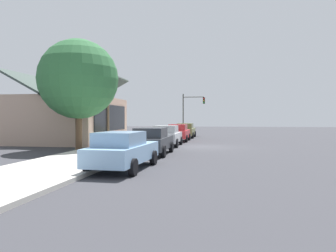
{
  "coord_description": "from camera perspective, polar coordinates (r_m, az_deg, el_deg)",
  "views": [
    {
      "loc": [
        -24.55,
        -1.43,
        2.15
      ],
      "look_at": [
        1.51,
        3.0,
        1.52
      ],
      "focal_mm": 35.05,
      "sensor_mm": 36.0,
      "label": 1
    }
  ],
  "objects": [
    {
      "name": "ground_plane",
      "position": [
        24.68,
        6.31,
        -3.64
      ],
      "size": [
        120.0,
        120.0,
        0.0
      ],
      "primitive_type": "plane",
      "color": "#38383D"
    },
    {
      "name": "sidewalk_curb",
      "position": [
        25.62,
        -6.32,
        -3.28
      ],
      "size": [
        60.0,
        4.2,
        0.16
      ],
      "primitive_type": "cube",
      "color": "beige",
      "rests_on": "ground"
    },
    {
      "name": "car_skyblue",
      "position": [
        13.84,
        -7.8,
        -4.17
      ],
      "size": [
        4.93,
        2.15,
        1.59
      ],
      "rotation": [
        0.0,
        0.0,
        -0.04
      ],
      "color": "#8CB7E0",
      "rests_on": "ground"
    },
    {
      "name": "car_charcoal",
      "position": [
        19.36,
        -2.78,
        -2.59
      ],
      "size": [
        4.63,
        2.07,
        1.59
      ],
      "rotation": [
        0.0,
        0.0,
        0.01
      ],
      "color": "#2D3035",
      "rests_on": "ground"
    },
    {
      "name": "car_silver",
      "position": [
        25.19,
        -0.24,
        -1.67
      ],
      "size": [
        4.5,
        2.12,
        1.59
      ],
      "rotation": [
        0.0,
        0.0,
        0.01
      ],
      "color": "silver",
      "rests_on": "ground"
    },
    {
      "name": "car_cherry",
      "position": [
        30.55,
        1.84,
        -1.14
      ],
      "size": [
        4.4,
        1.97,
        1.59
      ],
      "rotation": [
        0.0,
        0.0,
        0.01
      ],
      "color": "red",
      "rests_on": "ground"
    },
    {
      "name": "car_olive",
      "position": [
        36.27,
        3.09,
        -0.75
      ],
      "size": [
        4.89,
        2.05,
        1.59
      ],
      "rotation": [
        0.0,
        0.0,
        0.01
      ],
      "color": "olive",
      "rests_on": "ground"
    },
    {
      "name": "storefront_building",
      "position": [
        30.51,
        -16.43,
        1.28
      ],
      "size": [
        10.2,
        7.66,
        6.06
      ],
      "color": "tan",
      "rests_on": "ground"
    },
    {
      "name": "shade_tree",
      "position": [
        23.18,
        -15.33,
        7.82
      ],
      "size": [
        5.38,
        5.38,
        7.47
      ],
      "color": "brown",
      "rests_on": "ground"
    },
    {
      "name": "traffic_light_main",
      "position": [
        41.14,
        4.12,
        3.23
      ],
      "size": [
        0.37,
        2.79,
        5.2
      ],
      "color": "#383833",
      "rests_on": "ground"
    },
    {
      "name": "utility_pole_wooden",
      "position": [
        28.12,
        -10.43,
        4.97
      ],
      "size": [
        1.8,
        0.24,
        7.5
      ],
      "color": "brown",
      "rests_on": "ground"
    },
    {
      "name": "fire_hydrant_red",
      "position": [
        18.36,
        -8.26,
        -3.81
      ],
      "size": [
        0.22,
        0.22,
        0.71
      ],
      "color": "red",
      "rests_on": "sidewalk_curb"
    }
  ]
}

